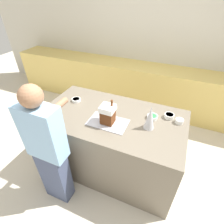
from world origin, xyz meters
TOP-DOWN VIEW (x-y plane):
  - ground_plane at (0.00, 0.00)m, footprint 12.00×12.00m
  - wall_back at (0.00, 2.05)m, footprint 8.00×0.05m
  - back_cabinet_block at (0.00, 1.72)m, footprint 6.00×0.60m
  - kitchen_island at (0.00, 0.00)m, footprint 1.78×0.98m
  - baking_tray at (0.01, -0.14)m, footprint 0.46×0.28m
  - gingerbread_house at (0.01, -0.14)m, footprint 0.16×0.16m
  - decorative_tree at (0.47, -0.04)m, footprint 0.12×0.12m
  - candy_bowl_near_tray_left at (0.65, 0.24)m, footprint 0.11×0.11m
  - candy_bowl_near_tray_right at (-0.58, 0.12)m, footprint 0.12×0.12m
  - candy_bowl_behind_tray at (0.47, 0.15)m, footprint 0.13×0.13m
  - candy_bowl_beside_tree at (0.77, 0.18)m, footprint 0.09×0.09m
  - person at (-0.43, -0.68)m, footprint 0.41×0.52m

SIDE VIEW (x-z plane):
  - ground_plane at x=0.00m, z-range 0.00..0.00m
  - kitchen_island at x=0.00m, z-range 0.00..0.91m
  - back_cabinet_block at x=0.00m, z-range 0.00..0.92m
  - person at x=-0.43m, z-range 0.03..1.60m
  - baking_tray at x=0.01m, z-range 0.91..0.92m
  - candy_bowl_near_tray_right at x=-0.58m, z-range 0.92..0.95m
  - candy_bowl_behind_tray at x=0.47m, z-range 0.92..0.96m
  - candy_bowl_near_tray_left at x=0.65m, z-range 0.92..0.97m
  - candy_bowl_beside_tree at x=0.77m, z-range 0.92..0.97m
  - gingerbread_house at x=0.01m, z-range 0.89..1.19m
  - decorative_tree at x=0.47m, z-range 0.91..1.20m
  - wall_back at x=0.00m, z-range 0.00..2.60m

